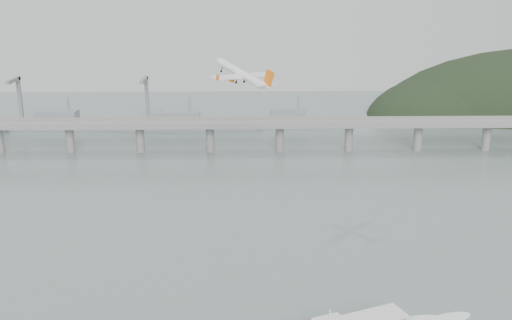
{
  "coord_description": "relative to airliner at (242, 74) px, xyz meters",
  "views": [
    {
      "loc": [
        -5.6,
        -216.52,
        116.11
      ],
      "look_at": [
        0.0,
        55.0,
        36.0
      ],
      "focal_mm": 42.0,
      "sensor_mm": 36.0,
      "label": 1
    }
  ],
  "objects": [
    {
      "name": "distant_fleet",
      "position": [
        -148.91,
        183.44,
        -66.56
      ],
      "size": [
        453.0,
        60.9,
        40.0
      ],
      "color": "gray",
      "rests_on": "ground"
    },
    {
      "name": "ground",
      "position": [
        6.45,
        -81.64,
        -72.78
      ],
      "size": [
        900.0,
        900.0,
        0.0
      ],
      "primitive_type": "plane",
      "color": "slate",
      "rests_on": "ground"
    },
    {
      "name": "airliner",
      "position": [
        0.0,
        0.0,
        0.0
      ],
      "size": [
        33.08,
        33.31,
        15.08
      ],
      "rotation": [
        0.05,
        -0.29,
        2.35
      ],
      "color": "white",
      "rests_on": "ground"
    },
    {
      "name": "bridge",
      "position": [
        5.29,
        118.36,
        -55.13
      ],
      "size": [
        800.0,
        22.0,
        23.9
      ],
      "color": "gray",
      "rests_on": "ground"
    }
  ]
}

